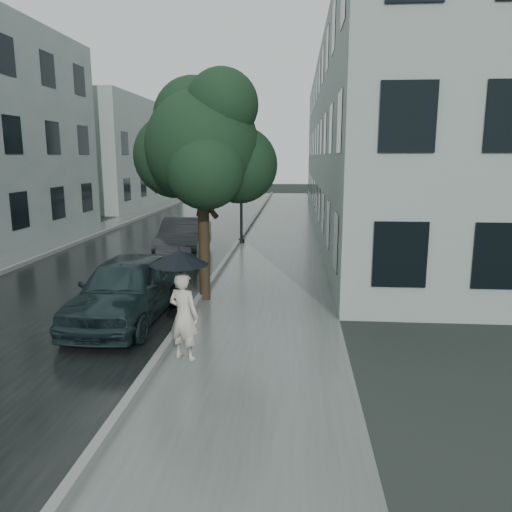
# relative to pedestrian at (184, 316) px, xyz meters

# --- Properties ---
(ground) EXTENTS (120.00, 120.00, 0.00)m
(ground) POSITION_rel_pedestrian_xyz_m (1.11, 1.00, -0.85)
(ground) COLOR black
(ground) RESTS_ON ground
(sidewalk) EXTENTS (3.50, 60.00, 0.01)m
(sidewalk) POSITION_rel_pedestrian_xyz_m (1.36, 13.00, -0.85)
(sidewalk) COLOR slate
(sidewalk) RESTS_ON ground
(kerb_near) EXTENTS (0.15, 60.00, 0.15)m
(kerb_near) POSITION_rel_pedestrian_xyz_m (-0.47, 13.00, -0.77)
(kerb_near) COLOR slate
(kerb_near) RESTS_ON ground
(asphalt_road) EXTENTS (6.85, 60.00, 0.00)m
(asphalt_road) POSITION_rel_pedestrian_xyz_m (-3.97, 13.00, -0.85)
(asphalt_road) COLOR black
(asphalt_road) RESTS_ON ground
(kerb_far) EXTENTS (0.15, 60.00, 0.15)m
(kerb_far) POSITION_rel_pedestrian_xyz_m (-7.47, 13.00, -0.77)
(kerb_far) COLOR slate
(kerb_far) RESTS_ON ground
(sidewalk_far) EXTENTS (1.70, 60.00, 0.01)m
(sidewalk_far) POSITION_rel_pedestrian_xyz_m (-8.39, 13.00, -0.85)
(sidewalk_far) COLOR #4C5451
(sidewalk_far) RESTS_ON ground
(building_near) EXTENTS (7.02, 36.00, 9.00)m
(building_near) POSITION_rel_pedestrian_xyz_m (6.58, 20.50, 3.65)
(building_near) COLOR gray
(building_near) RESTS_ON ground
(building_far_b) EXTENTS (7.02, 18.00, 8.00)m
(building_far_b) POSITION_rel_pedestrian_xyz_m (-12.66, 31.00, 3.15)
(building_far_b) COLOR gray
(building_far_b) RESTS_ON ground
(pedestrian) EXTENTS (0.72, 0.61, 1.68)m
(pedestrian) POSITION_rel_pedestrian_xyz_m (0.00, 0.00, 0.00)
(pedestrian) COLOR beige
(pedestrian) RESTS_ON sidewalk
(umbrella) EXTENTS (1.15, 1.15, 1.22)m
(umbrella) POSITION_rel_pedestrian_xyz_m (-0.04, -0.03, 1.12)
(umbrella) COLOR black
(umbrella) RESTS_ON ground
(street_tree) EXTENTS (3.80, 3.45, 5.90)m
(street_tree) POSITION_rel_pedestrian_xyz_m (-0.34, 4.11, 3.19)
(street_tree) COLOR #332619
(street_tree) RESTS_ON ground
(lamp_post) EXTENTS (0.85, 0.35, 5.04)m
(lamp_post) POSITION_rel_pedestrian_xyz_m (-0.49, 12.90, 2.04)
(lamp_post) COLOR black
(lamp_post) RESTS_ON ground
(car_near) EXTENTS (1.91, 4.51, 1.52)m
(car_near) POSITION_rel_pedestrian_xyz_m (-1.82, 2.11, -0.08)
(car_near) COLOR black
(car_near) RESTS_ON ground
(car_far) EXTENTS (1.82, 4.57, 1.48)m
(car_far) POSITION_rel_pedestrian_xyz_m (-2.16, 9.62, -0.11)
(car_far) COLOR #222427
(car_far) RESTS_ON ground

